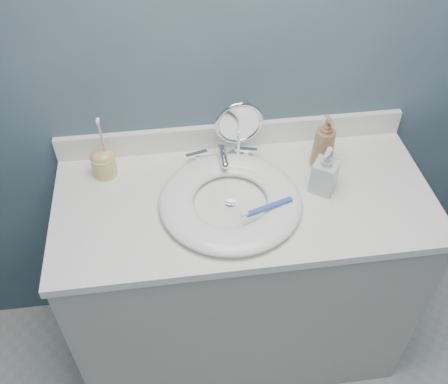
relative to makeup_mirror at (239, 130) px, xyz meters
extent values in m
cube|color=#445766|center=(-0.01, 0.09, 0.19)|extent=(2.20, 0.02, 2.40)
cube|color=#AFA8A0|center=(-0.01, -0.18, -0.59)|extent=(1.20, 0.55, 0.85)
cube|color=white|center=(-0.01, -0.18, -0.15)|extent=(1.22, 0.57, 0.03)
cube|color=white|center=(-0.01, 0.08, -0.09)|extent=(1.22, 0.02, 0.09)
cylinder|color=silver|center=(-0.06, -0.21, -0.13)|extent=(0.04, 0.04, 0.01)
cube|color=silver|center=(-0.06, 0.00, -0.12)|extent=(0.22, 0.05, 0.01)
cylinder|color=silver|center=(-0.06, 0.00, -0.10)|extent=(0.03, 0.03, 0.06)
cylinder|color=silver|center=(-0.06, -0.05, -0.07)|extent=(0.02, 0.09, 0.02)
sphere|color=silver|center=(-0.06, -0.09, -0.07)|extent=(0.03, 0.03, 0.03)
cylinder|color=silver|center=(-0.14, 0.00, -0.11)|extent=(0.02, 0.02, 0.03)
cube|color=silver|center=(-0.14, 0.00, -0.09)|extent=(0.08, 0.03, 0.01)
cylinder|color=silver|center=(0.03, 0.00, -0.11)|extent=(0.02, 0.02, 0.03)
cube|color=silver|center=(0.03, 0.00, -0.09)|extent=(0.08, 0.03, 0.01)
cylinder|color=silver|center=(0.00, 0.00, -0.12)|extent=(0.09, 0.09, 0.01)
cylinder|color=silver|center=(0.00, 0.00, -0.06)|extent=(0.01, 0.01, 0.12)
torus|color=silver|center=(0.00, 0.00, 0.03)|extent=(0.16, 0.02, 0.16)
cylinder|color=white|center=(0.00, 0.00, 0.03)|extent=(0.14, 0.02, 0.13)
imported|color=olive|center=(0.28, -0.06, -0.03)|extent=(0.08, 0.08, 0.20)
imported|color=silver|center=(0.25, -0.18, -0.05)|extent=(0.10, 0.10, 0.16)
cylinder|color=#D6BD6B|center=(-0.45, -0.01, -0.09)|extent=(0.08, 0.08, 0.07)
ellipsoid|color=#D6BD6B|center=(-0.45, -0.01, -0.06)|extent=(0.08, 0.07, 0.05)
cylinder|color=#F6A48C|center=(-0.44, -0.01, 0.01)|extent=(0.01, 0.03, 0.15)
cube|color=white|center=(-0.44, -0.02, 0.09)|extent=(0.01, 0.02, 0.01)
cube|color=#3157B0|center=(0.05, -0.28, -0.09)|extent=(0.15, 0.06, 0.01)
cube|color=white|center=(-0.03, -0.30, -0.08)|extent=(0.02, 0.02, 0.01)
camera|label=1|loc=(-0.22, -1.29, 1.01)|focal=40.00mm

